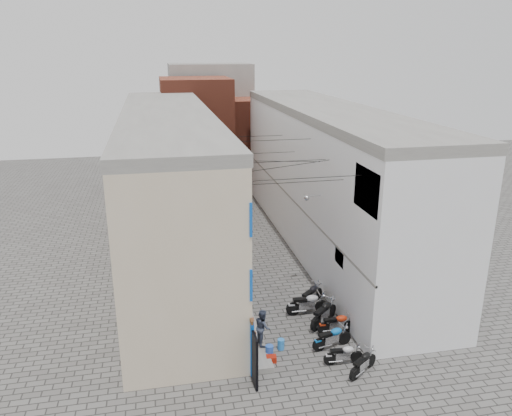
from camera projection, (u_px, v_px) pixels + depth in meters
ground at (312, 368)px, 20.39m from camera, size 90.00×90.00×0.00m
plinth at (220, 249)px, 32.07m from camera, size 0.90×26.00×0.25m
building_left at (170, 186)px, 30.12m from camera, size 5.10×27.00×9.00m
building_right at (327, 178)px, 32.08m from camera, size 5.94×26.00×9.00m
building_far_brick_left at (197, 135)px, 44.57m from camera, size 6.00×6.00×10.00m
building_far_brick_right at (248, 141)px, 47.70m from camera, size 5.00×6.00×8.00m
building_far_concrete at (211, 120)px, 50.40m from camera, size 8.00×5.00×11.00m
far_shopfront at (224, 183)px, 43.51m from camera, size 2.00×0.30×2.40m
overhead_wires at (271, 158)px, 25.33m from camera, size 5.80×13.02×1.32m
motorcycle_a at (363, 362)px, 19.92m from camera, size 1.78×1.45×1.02m
motorcycle_b at (344, 353)px, 20.52m from camera, size 1.72×0.66×0.97m
motorcycle_c at (332, 336)px, 21.62m from camera, size 1.97×0.97×1.09m
motorcycle_d at (337, 323)px, 22.73m from camera, size 1.88×0.65×1.07m
motorcycle_e at (324, 312)px, 23.45m from camera, size 2.10×1.96×1.26m
motorcycle_f at (308, 303)px, 24.34m from camera, size 2.16×0.79×1.23m
motorcycle_g at (311, 294)px, 25.25m from camera, size 1.94×1.81×1.17m
person_a at (251, 336)px, 20.51m from camera, size 0.52×0.72×1.84m
person_b at (263, 327)px, 21.39m from camera, size 0.64×0.81×1.62m
water_jug_near at (269, 351)px, 21.05m from camera, size 0.39×0.39×0.53m
water_jug_far at (281, 344)px, 21.60m from camera, size 0.38×0.38×0.47m
red_crate at (271, 359)px, 20.77m from camera, size 0.46×0.37×0.26m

